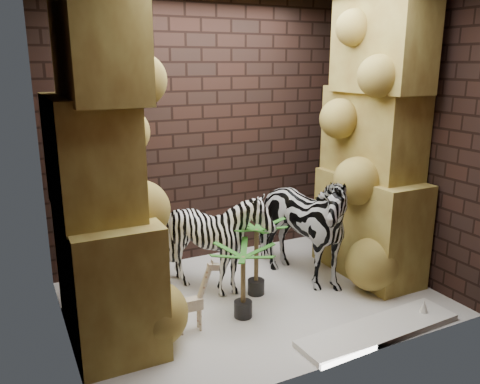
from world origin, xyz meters
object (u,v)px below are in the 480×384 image
zebra_right (296,216)px  giraffe_toy (190,297)px  palm_front (256,257)px  palm_back (243,282)px  surfboard (379,330)px  zebra_left (218,246)px

zebra_right → giraffe_toy: (-1.37, -0.46, -0.41)m
giraffe_toy → palm_front: palm_front is taller
palm_front → palm_back: 0.48m
giraffe_toy → palm_back: palm_back is taller
palm_front → surfboard: palm_front is taller
palm_front → giraffe_toy: bearing=-156.5°
giraffe_toy → palm_back: size_ratio=0.94×
zebra_left → palm_back: 0.59m
giraffe_toy → zebra_right: bearing=21.6°
palm_back → surfboard: bearing=-39.7°
palm_back → surfboard: (0.93, -0.78, -0.32)m
palm_back → surfboard: palm_back is taller
giraffe_toy → surfboard: bearing=-24.4°
zebra_left → surfboard: zebra_left is taller
zebra_left → palm_front: zebra_left is taller
surfboard → palm_front: bearing=115.7°
zebra_right → surfboard: (0.09, -1.22, -0.70)m
giraffe_toy → palm_back: 0.53m
zebra_left → palm_front: (0.32, -0.22, -0.10)m
palm_front → surfboard: 1.33m
palm_back → zebra_left: bearing=89.7°
zebra_right → giraffe_toy: 1.50m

